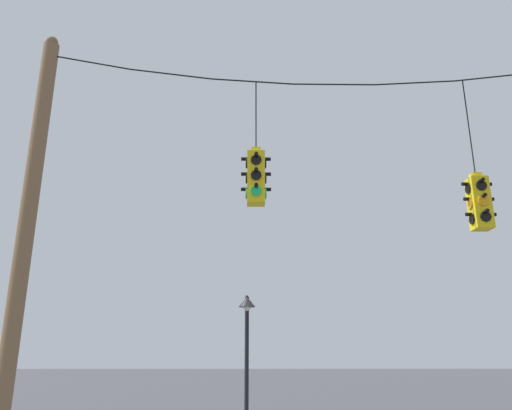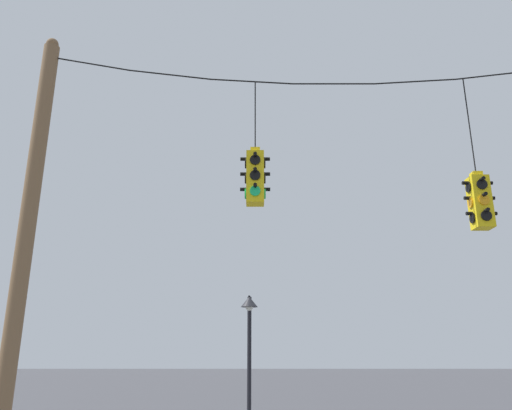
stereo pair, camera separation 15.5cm
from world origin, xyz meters
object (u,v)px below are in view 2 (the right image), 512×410
traffic_light_over_intersection (256,177)px  traffic_light_near_left_pole (481,201)px  street_lamp (250,330)px  utility_pole_left (26,243)px

traffic_light_over_intersection → traffic_light_near_left_pole: size_ratio=0.82×
traffic_light_near_left_pole → street_lamp: traffic_light_near_left_pole is taller
utility_pole_left → traffic_light_over_intersection: (4.29, 0.00, 1.30)m
utility_pole_left → traffic_light_near_left_pole: utility_pole_left is taller
traffic_light_near_left_pole → traffic_light_over_intersection: bearing=-180.0°
utility_pole_left → traffic_light_over_intersection: 4.48m
traffic_light_over_intersection → utility_pole_left: bearing=-180.0°
utility_pole_left → traffic_light_over_intersection: bearing=0.0°
utility_pole_left → street_lamp: (4.11, 5.55, -1.30)m
utility_pole_left → street_lamp: bearing=53.5°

